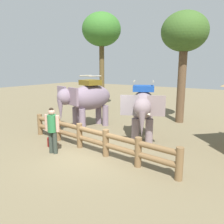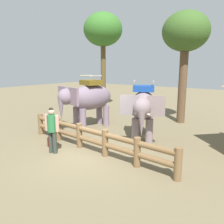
{
  "view_description": "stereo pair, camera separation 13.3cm",
  "coord_description": "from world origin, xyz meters",
  "px_view_note": "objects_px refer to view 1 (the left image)",
  "views": [
    {
      "loc": [
        5.61,
        -6.63,
        3.41
      ],
      "look_at": [
        0.0,
        1.61,
        1.4
      ],
      "focal_mm": 36.53,
      "sensor_mm": 36.0,
      "label": 1
    },
    {
      "loc": [
        5.71,
        -6.56,
        3.41
      ],
      "look_at": [
        0.0,
        1.61,
        1.4
      ],
      "focal_mm": 36.53,
      "sensor_mm": 36.0,
      "label": 2
    }
  ],
  "objects_px": {
    "elephant_center": "(143,107)",
    "tree_back_center": "(101,31)",
    "elephant_near_left": "(87,99)",
    "tree_far_left": "(184,35)",
    "log_fence": "(92,137)",
    "feed_bucket": "(51,142)",
    "tourist_woman_in_black": "(52,127)"
  },
  "relations": [
    {
      "from": "elephant_near_left",
      "to": "tree_far_left",
      "type": "height_order",
      "value": "tree_far_left"
    },
    {
      "from": "tree_back_center",
      "to": "feed_bucket",
      "type": "bearing_deg",
      "value": -67.04
    },
    {
      "from": "log_fence",
      "to": "elephant_center",
      "type": "xyz_separation_m",
      "value": [
        0.96,
        2.58,
        0.95
      ]
    },
    {
      "from": "log_fence",
      "to": "tree_far_left",
      "type": "xyz_separation_m",
      "value": [
        1.33,
        6.92,
        4.58
      ]
    },
    {
      "from": "tree_back_center",
      "to": "feed_bucket",
      "type": "height_order",
      "value": "tree_back_center"
    },
    {
      "from": "feed_bucket",
      "to": "elephant_near_left",
      "type": "bearing_deg",
      "value": 101.67
    },
    {
      "from": "elephant_center",
      "to": "feed_bucket",
      "type": "bearing_deg",
      "value": -132.92
    },
    {
      "from": "log_fence",
      "to": "tree_back_center",
      "type": "height_order",
      "value": "tree_back_center"
    },
    {
      "from": "tree_far_left",
      "to": "tourist_woman_in_black",
      "type": "bearing_deg",
      "value": -107.5
    },
    {
      "from": "elephant_center",
      "to": "tree_back_center",
      "type": "bearing_deg",
      "value": 139.54
    },
    {
      "from": "tree_far_left",
      "to": "log_fence",
      "type": "bearing_deg",
      "value": -100.9
    },
    {
      "from": "log_fence",
      "to": "tourist_woman_in_black",
      "type": "bearing_deg",
      "value": -139.17
    },
    {
      "from": "tree_far_left",
      "to": "tree_back_center",
      "type": "xyz_separation_m",
      "value": [
        -6.86,
        1.19,
        0.91
      ]
    },
    {
      "from": "log_fence",
      "to": "feed_bucket",
      "type": "height_order",
      "value": "log_fence"
    },
    {
      "from": "elephant_near_left",
      "to": "tourist_woman_in_black",
      "type": "height_order",
      "value": "elephant_near_left"
    },
    {
      "from": "elephant_center",
      "to": "tree_far_left",
      "type": "relative_size",
      "value": 0.5
    },
    {
      "from": "log_fence",
      "to": "tree_far_left",
      "type": "relative_size",
      "value": 1.17
    },
    {
      "from": "tree_back_center",
      "to": "tourist_woman_in_black",
      "type": "bearing_deg",
      "value": -64.46
    },
    {
      "from": "log_fence",
      "to": "elephant_near_left",
      "type": "distance_m",
      "value": 3.9
    },
    {
      "from": "elephant_center",
      "to": "tree_back_center",
      "type": "xyz_separation_m",
      "value": [
        -6.48,
        5.53,
        4.54
      ]
    },
    {
      "from": "log_fence",
      "to": "elephant_near_left",
      "type": "xyz_separation_m",
      "value": [
        -2.56,
        2.76,
        1.04
      ]
    },
    {
      "from": "elephant_near_left",
      "to": "tourist_woman_in_black",
      "type": "relative_size",
      "value": 1.89
    },
    {
      "from": "elephant_center",
      "to": "tree_far_left",
      "type": "height_order",
      "value": "tree_far_left"
    },
    {
      "from": "elephant_center",
      "to": "tourist_woman_in_black",
      "type": "distance_m",
      "value": 4.2
    },
    {
      "from": "tourist_woman_in_black",
      "to": "tree_far_left",
      "type": "distance_m",
      "value": 9.27
    },
    {
      "from": "elephant_near_left",
      "to": "tree_far_left",
      "type": "relative_size",
      "value": 0.53
    },
    {
      "from": "tree_back_center",
      "to": "elephant_center",
      "type": "bearing_deg",
      "value": -40.46
    },
    {
      "from": "tourist_woman_in_black",
      "to": "tree_back_center",
      "type": "xyz_separation_m",
      "value": [
        -4.36,
        9.12,
        5.02
      ]
    },
    {
      "from": "elephant_center",
      "to": "tree_back_center",
      "type": "distance_m",
      "value": 9.65
    },
    {
      "from": "elephant_center",
      "to": "elephant_near_left",
      "type": "bearing_deg",
      "value": 177.1
    },
    {
      "from": "tree_far_left",
      "to": "tree_back_center",
      "type": "bearing_deg",
      "value": 170.15
    },
    {
      "from": "tree_back_center",
      "to": "log_fence",
      "type": "bearing_deg",
      "value": -55.74
    }
  ]
}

